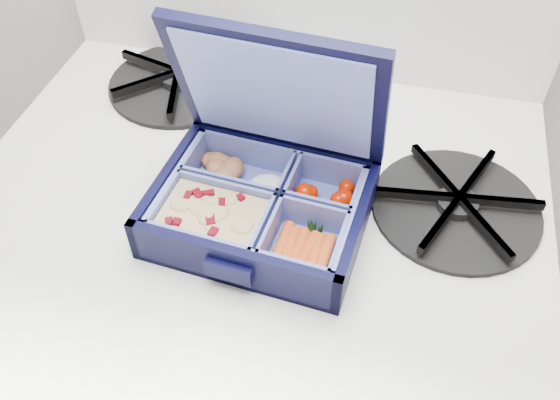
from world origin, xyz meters
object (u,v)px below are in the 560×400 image
(burner_grate, at_px, (458,202))
(fork, at_px, (348,141))
(bento_box, at_px, (260,208))
(stove, at_px, (260,397))

(burner_grate, distance_m, fork, 0.15)
(bento_box, distance_m, burner_grate, 0.21)
(stove, relative_size, bento_box, 4.54)
(bento_box, xyz_separation_m, fork, (0.07, 0.15, -0.02))
(burner_grate, xyz_separation_m, fork, (-0.13, 0.08, -0.01))
(stove, bearing_deg, fork, 54.47)
(bento_box, bearing_deg, fork, 70.50)
(stove, height_order, burner_grate, burner_grate)
(bento_box, bearing_deg, stove, 132.06)
(stove, distance_m, burner_grate, 0.54)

